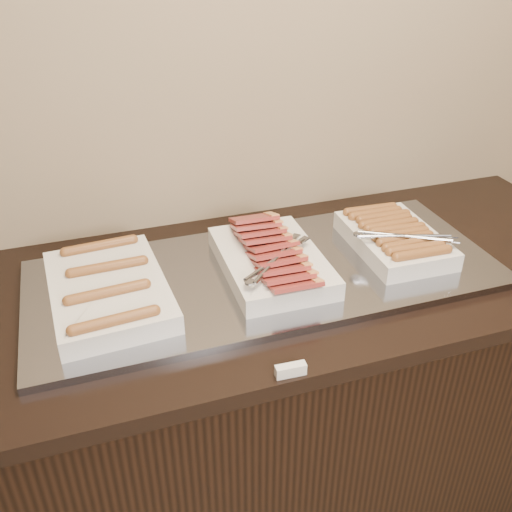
{
  "coord_description": "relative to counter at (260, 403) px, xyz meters",
  "views": [
    {
      "loc": [
        -0.41,
        0.96,
        1.71
      ],
      "look_at": [
        -0.01,
        2.13,
        0.97
      ],
      "focal_mm": 40.0,
      "sensor_mm": 36.0,
      "label": 1
    }
  ],
  "objects": [
    {
      "name": "warming_tray",
      "position": [
        0.01,
        0.0,
        0.46
      ],
      "size": [
        1.2,
        0.5,
        0.02
      ],
      "primitive_type": "cube",
      "color": "gray",
      "rests_on": "counter"
    },
    {
      "name": "dish_left",
      "position": [
        -0.38,
        -0.0,
        0.5
      ],
      "size": [
        0.28,
        0.41,
        0.07
      ],
      "rotation": [
        0.0,
        0.0,
        0.06
      ],
      "color": "silver",
      "rests_on": "warming_tray"
    },
    {
      "name": "label_holder",
      "position": [
        -0.06,
        -0.36,
        0.46
      ],
      "size": [
        0.07,
        0.02,
        0.03
      ],
      "primitive_type": "cube",
      "rotation": [
        0.0,
        0.0,
        -0.05
      ],
      "color": "silver",
      "rests_on": "counter"
    },
    {
      "name": "counter",
      "position": [
        0.0,
        0.0,
        0.0
      ],
      "size": [
        2.06,
        0.76,
        0.9
      ],
      "color": "black",
      "rests_on": "ground"
    },
    {
      "name": "dish_center",
      "position": [
        0.03,
        -0.0,
        0.5
      ],
      "size": [
        0.26,
        0.39,
        0.1
      ],
      "rotation": [
        0.0,
        0.0,
        -0.02
      ],
      "color": "silver",
      "rests_on": "warming_tray"
    },
    {
      "name": "dish_right",
      "position": [
        0.38,
        -0.0,
        0.5
      ],
      "size": [
        0.27,
        0.33,
        0.08
      ],
      "rotation": [
        0.0,
        0.0,
        -0.02
      ],
      "color": "silver",
      "rests_on": "warming_tray"
    }
  ]
}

